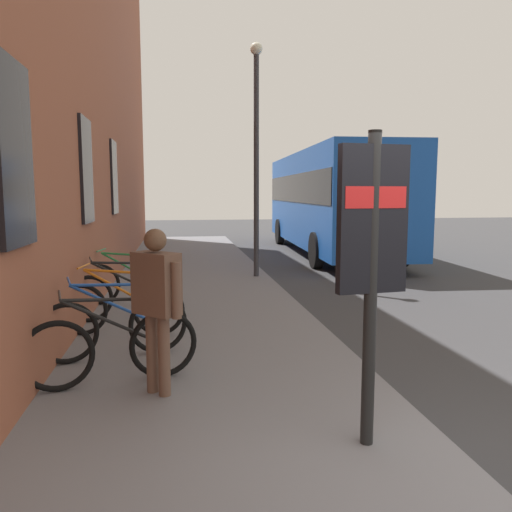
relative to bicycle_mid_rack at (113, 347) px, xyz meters
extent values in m
plane|color=#38383A|center=(3.52, -3.78, -0.51)|extent=(60.00, 60.00, 0.00)
cube|color=slate|center=(5.52, -1.03, -0.45)|extent=(24.00, 3.50, 0.12)
cube|color=#9E563D|center=(6.52, 1.02, 4.49)|extent=(22.00, 0.60, 10.00)
cube|color=black|center=(-0.48, 0.70, 1.89)|extent=(0.90, 0.06, 1.60)
cube|color=black|center=(3.02, 0.70, 1.89)|extent=(0.90, 0.06, 1.60)
cube|color=black|center=(6.52, 0.70, 1.89)|extent=(0.90, 0.06, 1.60)
torus|color=black|center=(-0.13, 0.52, -0.03)|extent=(0.23, 0.71, 0.72)
torus|color=black|center=(0.12, -0.50, -0.03)|extent=(0.23, 0.71, 0.72)
cylinder|color=black|center=(0.00, -0.02, 0.25)|extent=(0.27, 1.00, 0.58)
cylinder|color=black|center=(-0.01, 0.06, 0.50)|extent=(0.24, 0.84, 0.09)
cylinder|color=black|center=(0.10, -0.43, 0.22)|extent=(0.08, 0.19, 0.51)
cube|color=black|center=(0.09, -0.36, 0.51)|extent=(0.14, 0.22, 0.06)
cylinder|color=black|center=(-0.11, 0.47, 0.57)|extent=(0.47, 0.14, 0.02)
torus|color=black|center=(0.71, 0.60, -0.03)|extent=(0.24, 0.71, 0.72)
torus|color=black|center=(0.97, -0.42, -0.03)|extent=(0.24, 0.71, 0.72)
cylinder|color=#1E4CA5|center=(0.85, 0.07, 0.25)|extent=(0.29, 0.99, 0.58)
cylinder|color=#1E4CA5|center=(0.83, 0.14, 0.50)|extent=(0.25, 0.83, 0.09)
cylinder|color=#1E4CA5|center=(0.96, -0.34, 0.22)|extent=(0.08, 0.19, 0.51)
cube|color=black|center=(0.94, -0.27, 0.51)|extent=(0.15, 0.22, 0.06)
cylinder|color=#1E4CA5|center=(0.72, 0.55, 0.57)|extent=(0.47, 0.14, 0.02)
torus|color=black|center=(1.91, 0.65, -0.03)|extent=(0.17, 0.72, 0.72)
torus|color=black|center=(1.75, -0.39, -0.03)|extent=(0.17, 0.72, 0.72)
cylinder|color=orange|center=(1.83, 0.10, 0.25)|extent=(0.19, 1.01, 0.58)
cylinder|color=orange|center=(1.84, 0.18, 0.50)|extent=(0.16, 0.85, 0.09)
cylinder|color=orange|center=(1.77, -0.32, 0.22)|extent=(0.06, 0.19, 0.51)
cube|color=black|center=(1.78, -0.24, 0.51)|extent=(0.13, 0.21, 0.06)
cylinder|color=orange|center=(1.90, 0.60, 0.57)|extent=(0.48, 0.09, 0.02)
torus|color=black|center=(2.62, 0.67, -0.03)|extent=(0.20, 0.72, 0.72)
torus|color=black|center=(2.83, -0.36, -0.03)|extent=(0.20, 0.72, 0.72)
cylinder|color=black|center=(2.73, 0.13, 0.25)|extent=(0.24, 1.00, 0.58)
cylinder|color=black|center=(2.72, 0.21, 0.50)|extent=(0.21, 0.84, 0.09)
cylinder|color=black|center=(2.82, -0.28, 0.22)|extent=(0.07, 0.19, 0.51)
cube|color=black|center=(2.80, -0.21, 0.51)|extent=(0.14, 0.22, 0.06)
cylinder|color=black|center=(2.63, 0.62, 0.57)|extent=(0.48, 0.12, 0.02)
torus|color=black|center=(3.86, 0.69, -0.03)|extent=(0.17, 0.72, 0.72)
torus|color=black|center=(3.69, -0.35, -0.03)|extent=(0.17, 0.72, 0.72)
cylinder|color=#267F3F|center=(3.77, 0.15, 0.25)|extent=(0.20, 1.01, 0.58)
cylinder|color=#267F3F|center=(3.78, 0.22, 0.50)|extent=(0.17, 0.85, 0.09)
cylinder|color=#267F3F|center=(3.70, -0.27, 0.22)|extent=(0.06, 0.19, 0.51)
cube|color=black|center=(3.71, -0.20, 0.51)|extent=(0.13, 0.21, 0.06)
cylinder|color=#267F3F|center=(3.85, 0.64, 0.57)|extent=(0.48, 0.10, 0.02)
cylinder|color=black|center=(-1.57, -2.10, 0.81)|extent=(0.10, 0.10, 2.40)
cube|color=black|center=(-1.57, -2.10, 1.36)|extent=(0.15, 0.56, 1.10)
cube|color=red|center=(-1.57, -2.10, 1.53)|extent=(0.15, 0.50, 0.16)
cube|color=#1951B2|center=(11.49, -5.78, 1.34)|extent=(10.61, 3.03, 3.00)
cube|color=black|center=(11.49, -5.78, 1.70)|extent=(10.41, 3.06, 0.90)
cylinder|color=black|center=(8.08, -6.81, -0.01)|extent=(1.01, 0.30, 1.00)
cylinder|color=black|center=(8.20, -4.41, -0.01)|extent=(1.01, 0.30, 1.00)
cylinder|color=black|center=(14.79, -7.15, -0.01)|extent=(1.01, 0.30, 1.00)
cylinder|color=black|center=(14.91, -4.76, -0.01)|extent=(1.01, 0.30, 1.00)
cylinder|color=brown|center=(-0.26, -0.40, 0.01)|extent=(0.12, 0.12, 0.79)
cylinder|color=brown|center=(-0.38, -0.52, 0.01)|extent=(0.12, 0.12, 0.79)
cube|color=brown|center=(-0.32, -0.46, 0.70)|extent=(0.49, 0.49, 0.59)
sphere|color=brown|center=(-0.32, -0.46, 1.12)|extent=(0.21, 0.21, 0.21)
cylinder|color=brown|center=(-0.14, -0.27, 0.66)|extent=(0.09, 0.09, 0.53)
cylinder|color=brown|center=(-0.50, -0.65, 0.66)|extent=(0.09, 0.09, 0.53)
cylinder|color=#333338|center=(6.47, -2.48, 2.11)|extent=(0.12, 0.12, 5.01)
sphere|color=silver|center=(6.47, -2.48, 4.74)|extent=(0.28, 0.28, 0.28)
camera|label=1|loc=(-5.16, -0.67, 1.56)|focal=35.63mm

